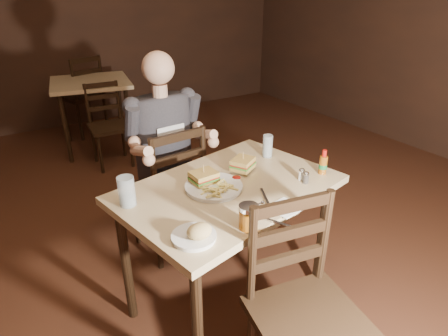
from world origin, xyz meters
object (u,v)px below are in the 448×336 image
chair_far (167,189)px  side_plate (194,237)px  chair_near (310,321)px  glass_left (127,191)px  syrup_dispenser (249,217)px  glass_right (268,146)px  dinner_plate (214,188)px  hot_sauce (323,162)px  diner (165,126)px  bg_chair_near (110,127)px  bg_chair_far (82,96)px  bg_table (91,89)px  main_table (229,201)px

chair_far → side_plate: size_ratio=5.20×
chair_near → glass_left: (-0.45, 0.76, 0.37)m
syrup_dispenser → side_plate: syrup_dispenser is taller
syrup_dispenser → glass_right: bearing=34.2°
dinner_plate → hot_sauce: bearing=-15.7°
diner → syrup_dispenser: diner is taller
bg_chair_near → diner: (-0.08, -1.61, 0.50)m
chair_near → syrup_dispenser: chair_near is taller
glass_left → syrup_dispenser: 0.58m
syrup_dispenser → dinner_plate: bearing=70.7°
diner → dinner_plate: (-0.02, -0.60, -0.14)m
bg_chair_far → bg_chair_near: size_ratio=1.16×
bg_table → side_plate: 3.09m
chair_near → bg_chair_near: chair_near is taller
chair_near → bg_chair_far: 3.99m
diner → syrup_dispenser: bearing=-98.6°
glass_right → hot_sauce: hot_sauce is taller
diner → dinner_plate: size_ratio=3.13×
chair_far → side_plate: bearing=68.5°
main_table → chair_far: chair_far is taller
dinner_plate → hot_sauce: hot_sauce is taller
main_table → side_plate: 0.48m
chair_near → hot_sauce: chair_near is taller
bg_chair_far → syrup_dispenser: bg_chair_far is taller
glass_right → chair_far: bearing=133.8°
chair_near → glass_left: bearing=131.3°
dinner_plate → glass_left: glass_left is taller
hot_sauce → syrup_dispenser: 0.66m
diner → hot_sauce: (0.56, -0.77, -0.08)m
bg_table → diner: bearing=-92.1°
main_table → chair_near: chair_near is taller
chair_far → syrup_dispenser: 1.08m
glass_right → bg_chair_near: bearing=100.4°
glass_left → glass_right: glass_left is taller
bg_chair_near → diner: size_ratio=0.94×
diner → glass_left: (-0.43, -0.52, -0.07)m
diner → chair_near: bearing=-93.4°
bg_chair_near → dinner_plate: (-0.10, -2.21, 0.37)m
bg_table → hot_sauce: size_ratio=6.77×
chair_far → syrup_dispenser: (-0.07, -1.01, 0.36)m
chair_far → syrup_dispenser: bearing=81.8°
chair_near → syrup_dispenser: (-0.09, 0.31, 0.36)m
bg_table → bg_chair_near: bg_chair_near is taller
dinner_plate → glass_right: size_ratio=2.11×
glass_right → syrup_dispenser: bearing=-134.2°
bg_table → bg_chair_near: size_ratio=1.13×
bg_table → chair_far: 2.13m
bg_chair_near → side_plate: 2.57m
bg_chair_far → bg_chair_near: bearing=72.1°
glass_left → glass_right: 0.89m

